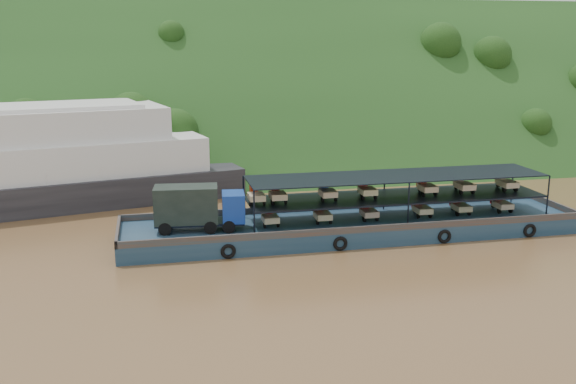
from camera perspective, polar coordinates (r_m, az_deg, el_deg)
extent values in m
plane|color=brown|center=(48.03, 3.11, -4.41)|extent=(160.00, 160.00, 0.00)
cube|color=#193714|center=(82.31, -3.58, 3.07)|extent=(140.00, 39.60, 39.60)
cube|color=#132E45|center=(49.60, 5.69, -3.15)|extent=(35.00, 7.00, 1.20)
cube|color=#592D19|center=(52.50, 4.57, -1.24)|extent=(35.00, 0.20, 0.50)
cube|color=#592D19|center=(46.28, 7.02, -3.30)|extent=(35.00, 0.20, 0.50)
cube|color=#592D19|center=(57.10, 22.57, -1.04)|extent=(0.20, 7.00, 0.50)
cube|color=#592D19|center=(47.11, -14.88, -3.36)|extent=(0.20, 7.00, 0.50)
torus|color=black|center=(44.21, -5.33, -5.28)|extent=(1.06, 0.26, 1.06)
torus|color=black|center=(45.80, 4.68, -4.60)|extent=(1.06, 0.26, 1.06)
torus|color=black|center=(48.67, 13.74, -3.86)|extent=(1.06, 0.26, 1.06)
torus|color=black|center=(52.07, 20.70, -3.23)|extent=(1.06, 0.26, 1.06)
cylinder|color=black|center=(46.08, -10.88, -3.23)|extent=(0.96, 0.42, 0.94)
cylinder|color=black|center=(47.96, -10.71, -2.57)|extent=(0.96, 0.42, 0.94)
cylinder|color=black|center=(45.94, -6.91, -3.14)|extent=(0.96, 0.42, 0.94)
cylinder|color=black|center=(47.83, -6.91, -2.47)|extent=(0.96, 0.42, 0.94)
cylinder|color=black|center=(45.95, -5.28, -3.09)|extent=(0.96, 0.42, 0.94)
cylinder|color=black|center=(47.83, -5.34, -2.43)|extent=(0.96, 0.42, 0.94)
cube|color=black|center=(46.86, -7.83, -2.66)|extent=(6.54, 2.69, 0.19)
cube|color=navy|center=(46.58, -4.88, -1.31)|extent=(1.81, 2.39, 2.06)
cube|color=black|center=(46.51, -3.91, -0.83)|extent=(0.24, 1.87, 0.84)
cube|color=black|center=(46.54, -9.03, -1.08)|extent=(4.69, 2.69, 2.62)
cube|color=black|center=(50.19, 9.56, -0.40)|extent=(23.00, 5.00, 0.12)
cube|color=black|center=(49.83, 9.63, 1.43)|extent=(23.00, 5.00, 0.08)
cylinder|color=black|center=(44.80, -3.03, -1.91)|extent=(0.12, 0.12, 3.30)
cylinder|color=black|center=(49.59, -3.97, -0.43)|extent=(0.12, 0.12, 3.30)
cylinder|color=black|center=(47.95, 10.66, -1.11)|extent=(0.12, 0.12, 3.30)
cylinder|color=black|center=(52.45, 8.55, 0.22)|extent=(0.12, 0.12, 3.30)
cylinder|color=black|center=(53.44, 22.09, -0.38)|extent=(0.12, 0.12, 3.30)
cylinder|color=black|center=(57.51, 19.32, 0.76)|extent=(0.12, 0.12, 3.30)
cylinder|color=black|center=(48.80, -1.89, -2.32)|extent=(0.12, 0.52, 0.52)
cylinder|color=black|center=(47.01, -2.09, -2.93)|extent=(0.14, 0.52, 0.52)
cylinder|color=black|center=(47.19, -0.90, -2.86)|extent=(0.14, 0.52, 0.52)
cube|color=beige|center=(47.34, -1.58, -2.38)|extent=(1.15, 1.50, 0.44)
cube|color=red|center=(48.38, -1.83, -1.82)|extent=(0.55, 0.80, 0.80)
cube|color=red|center=(48.06, -1.79, -1.30)|extent=(0.50, 0.10, 0.10)
cylinder|color=black|center=(49.66, 2.66, -2.05)|extent=(0.12, 0.52, 0.52)
cylinder|color=black|center=(47.86, 2.64, -2.64)|extent=(0.14, 0.52, 0.52)
cylinder|color=black|center=(48.12, 3.79, -2.57)|extent=(0.14, 0.52, 0.52)
cube|color=beige|center=(48.22, 3.11, -2.10)|extent=(1.15, 1.50, 0.44)
cube|color=#A9160B|center=(49.24, 2.76, -1.55)|extent=(0.55, 0.80, 0.80)
cube|color=#A9160B|center=(48.93, 2.82, -1.05)|extent=(0.50, 0.10, 0.10)
cylinder|color=black|center=(50.70, 6.67, -1.80)|extent=(0.12, 0.52, 0.52)
cylinder|color=black|center=(48.91, 6.80, -2.37)|extent=(0.14, 0.52, 0.52)
cylinder|color=black|center=(49.24, 7.90, -2.30)|extent=(0.14, 0.52, 0.52)
cube|color=tan|center=(49.30, 7.23, -1.85)|extent=(1.15, 1.50, 0.44)
cube|color=red|center=(50.30, 6.80, -1.31)|extent=(0.55, 0.80, 0.80)
cube|color=red|center=(49.99, 6.89, -0.82)|extent=(0.50, 0.10, 0.10)
cylinder|color=black|center=(52.27, 11.22, -1.51)|extent=(0.12, 0.52, 0.52)
cylinder|color=black|center=(50.48, 11.50, -2.05)|extent=(0.14, 0.52, 0.52)
cylinder|color=black|center=(50.89, 12.54, -1.98)|extent=(0.14, 0.52, 0.52)
cube|color=beige|center=(50.90, 11.88, -1.54)|extent=(1.15, 1.50, 0.44)
cube|color=red|center=(51.87, 11.37, -1.04)|extent=(0.55, 0.80, 0.80)
cube|color=red|center=(51.58, 11.49, -0.55)|extent=(0.50, 0.10, 0.10)
cylinder|color=black|center=(53.64, 14.44, -1.30)|extent=(0.12, 0.52, 0.52)
cylinder|color=black|center=(51.87, 14.83, -1.82)|extent=(0.14, 0.52, 0.52)
cylinder|color=black|center=(52.33, 15.81, -1.75)|extent=(0.14, 0.52, 0.52)
cube|color=#B8B382|center=(52.32, 15.17, -1.32)|extent=(1.15, 1.50, 0.44)
cube|color=#B20B0F|center=(53.26, 14.61, -0.83)|extent=(0.55, 0.80, 0.80)
cube|color=#B20B0F|center=(52.97, 14.74, -0.36)|extent=(0.50, 0.10, 0.10)
cylinder|color=black|center=(55.34, 17.77, -1.07)|extent=(0.12, 0.52, 0.52)
cylinder|color=black|center=(53.59, 18.26, -1.57)|extent=(0.14, 0.52, 0.52)
cylinder|color=black|center=(54.10, 19.17, -1.50)|extent=(0.14, 0.52, 0.52)
cube|color=beige|center=(54.05, 18.56, -1.09)|extent=(1.15, 1.50, 0.44)
cube|color=red|center=(54.97, 17.96, -0.62)|extent=(0.55, 0.80, 0.80)
cube|color=red|center=(54.69, 18.11, -0.16)|extent=(0.50, 0.10, 0.10)
cylinder|color=black|center=(48.47, -1.24, -0.32)|extent=(0.12, 0.52, 0.52)
cylinder|color=black|center=(46.66, -1.41, -0.86)|extent=(0.14, 0.52, 0.52)
cylinder|color=black|center=(46.86, -0.21, -0.79)|extent=(0.14, 0.52, 0.52)
cube|color=#CAB98F|center=(47.01, -0.90, -0.32)|extent=(1.15, 1.50, 0.44)
cube|color=#AA280B|center=(48.06, -1.17, 0.20)|extent=(0.55, 0.80, 0.80)
cube|color=#AA280B|center=(47.76, -1.13, 0.73)|extent=(0.50, 0.10, 0.10)
cylinder|color=black|center=(49.32, 3.10, -0.10)|extent=(0.12, 0.52, 0.52)
cylinder|color=black|center=(47.51, 3.10, -0.62)|extent=(0.14, 0.52, 0.52)
cylinder|color=black|center=(47.78, 4.25, -0.55)|extent=(0.14, 0.52, 0.52)
cube|color=beige|center=(47.89, 3.57, -0.09)|extent=(1.15, 1.50, 0.44)
cube|color=navy|center=(48.93, 3.20, 0.42)|extent=(0.55, 0.80, 0.80)
cube|color=navy|center=(48.63, 3.27, 0.94)|extent=(0.50, 0.10, 0.10)
cylinder|color=black|center=(50.23, 6.54, 0.08)|extent=(0.12, 0.52, 0.52)
cylinder|color=black|center=(48.42, 6.66, -0.42)|extent=(0.14, 0.52, 0.52)
cylinder|color=black|center=(48.75, 7.78, -0.36)|extent=(0.14, 0.52, 0.52)
cube|color=beige|center=(48.82, 7.10, 0.09)|extent=(1.15, 1.50, 0.44)
cube|color=#B8170C|center=(49.84, 6.67, 0.59)|extent=(0.55, 0.80, 0.80)
cube|color=#B8170C|center=(49.55, 6.76, 1.10)|extent=(0.50, 0.10, 0.10)
cylinder|color=black|center=(51.99, 11.63, 0.35)|extent=(0.12, 0.52, 0.52)
cylinder|color=black|center=(50.19, 11.94, -0.13)|extent=(0.14, 0.52, 0.52)
cylinder|color=black|center=(50.61, 12.97, -0.08)|extent=(0.14, 0.52, 0.52)
cube|color=beige|center=(50.63, 12.31, 0.36)|extent=(1.15, 1.50, 0.44)
cube|color=red|center=(51.61, 11.80, 0.83)|extent=(0.55, 0.80, 0.80)
cube|color=red|center=(51.33, 11.91, 1.33)|extent=(0.50, 0.10, 0.10)
cylinder|color=black|center=(53.33, 14.72, 0.50)|extent=(0.12, 0.52, 0.52)
cylinder|color=black|center=(51.55, 15.13, 0.04)|extent=(0.14, 0.52, 0.52)
cylinder|color=black|center=(52.01, 16.11, 0.10)|extent=(0.14, 0.52, 0.52)
cube|color=beige|center=(52.01, 15.46, 0.52)|extent=(1.15, 1.50, 0.44)
cube|color=#C4B38A|center=(52.96, 14.90, 0.98)|extent=(0.55, 0.80, 0.80)
cube|color=#C4B38A|center=(52.69, 15.03, 1.47)|extent=(0.50, 0.10, 0.10)
cylinder|color=black|center=(55.11, 18.17, 0.68)|extent=(0.12, 0.52, 0.52)
cylinder|color=black|center=(53.35, 18.67, 0.24)|extent=(0.14, 0.52, 0.52)
cylinder|color=black|center=(53.87, 19.58, 0.29)|extent=(0.14, 0.52, 0.52)
cube|color=beige|center=(53.82, 18.97, 0.70)|extent=(1.15, 1.50, 0.44)
cube|color=beige|center=(54.75, 18.36, 1.14)|extent=(0.55, 0.80, 0.80)
cube|color=beige|center=(54.48, 18.51, 1.61)|extent=(0.50, 0.10, 0.10)
cylinder|color=black|center=(48.20, -3.11, -0.41)|extent=(0.12, 0.52, 0.52)
cylinder|color=black|center=(46.39, -3.36, -0.96)|extent=(0.14, 0.52, 0.52)
cylinder|color=black|center=(46.55, -2.14, -0.90)|extent=(0.14, 0.52, 0.52)
cube|color=#CAB98F|center=(46.72, -2.83, -0.42)|extent=(1.15, 1.50, 0.44)
cube|color=#AA280B|center=(47.79, -3.06, 0.11)|extent=(0.55, 0.80, 0.80)
cube|color=#AA280B|center=(47.48, -3.03, 0.64)|extent=(0.50, 0.10, 0.10)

